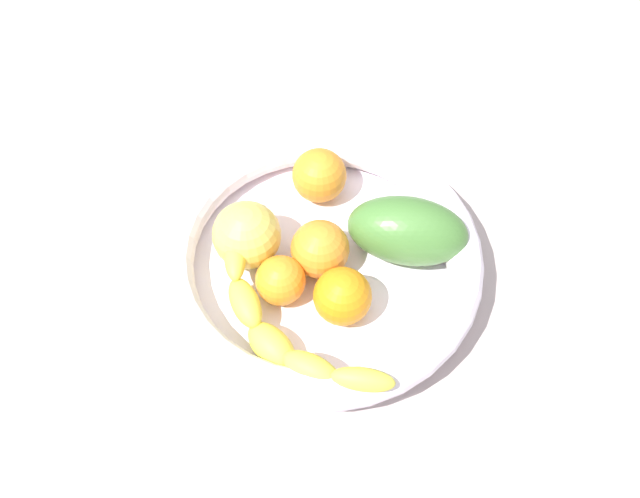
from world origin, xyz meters
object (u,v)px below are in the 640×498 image
at_px(mango_green, 408,231).
at_px(orange_mid_left, 280,280).
at_px(fruit_bowl, 320,260).
at_px(banana_draped_left, 280,333).
at_px(orange_mid_right, 324,247).
at_px(orange_front, 319,175).
at_px(apple_yellow, 247,235).
at_px(orange_rear, 342,296).

bearing_deg(mango_green, orange_mid_left, -60.91).
relative_size(fruit_bowl, banana_draped_left, 1.84).
height_order(fruit_bowl, orange_mid_left, orange_mid_left).
xyz_separation_m(orange_mid_left, orange_mid_right, (-0.04, 0.04, 0.00)).
xyz_separation_m(orange_front, orange_mid_right, (0.09, 0.02, 0.00)).
bearing_deg(apple_yellow, orange_front, 145.04).
bearing_deg(fruit_bowl, apple_yellow, -93.88).
distance_m(orange_front, orange_rear, 0.15).
relative_size(orange_mid_right, mango_green, 0.48).
bearing_deg(banana_draped_left, orange_rear, 130.01).
bearing_deg(orange_mid_right, mango_green, 107.53).
xyz_separation_m(banana_draped_left, apple_yellow, (-0.10, -0.05, 0.01)).
distance_m(banana_draped_left, orange_mid_right, 0.10).
distance_m(banana_draped_left, orange_rear, 0.07).
distance_m(orange_mid_left, apple_yellow, 0.06).
bearing_deg(orange_mid_right, fruit_bowl, -49.80).
distance_m(fruit_bowl, orange_mid_right, 0.02).
bearing_deg(orange_mid_right, banana_draped_left, -16.53).
height_order(orange_rear, apple_yellow, apple_yellow).
bearing_deg(orange_rear, fruit_bowl, -151.55).
bearing_deg(orange_mid_left, orange_mid_right, 137.24).
bearing_deg(orange_mid_left, orange_rear, 78.38).
distance_m(orange_mid_left, orange_mid_right, 0.06).
relative_size(orange_mid_left, mango_green, 0.41).
bearing_deg(apple_yellow, banana_draped_left, 25.79).
bearing_deg(banana_draped_left, fruit_bowl, 164.81).
height_order(fruit_bowl, apple_yellow, apple_yellow).
xyz_separation_m(orange_front, mango_green, (0.07, 0.10, 0.01)).
bearing_deg(orange_mid_right, orange_front, -170.77).
bearing_deg(apple_yellow, mango_green, 98.40).
height_order(orange_mid_right, orange_rear, orange_mid_right).
bearing_deg(orange_front, fruit_bowl, 7.06).
distance_m(banana_draped_left, apple_yellow, 0.11).
relative_size(fruit_bowl, orange_front, 5.57).
distance_m(fruit_bowl, apple_yellow, 0.08).
height_order(banana_draped_left, orange_mid_right, orange_mid_right).
xyz_separation_m(orange_rear, mango_green, (-0.08, 0.06, 0.01)).
bearing_deg(orange_front, orange_rear, 15.08).
relative_size(banana_draped_left, orange_rear, 3.15).
xyz_separation_m(banana_draped_left, orange_rear, (-0.05, 0.05, 0.00)).
height_order(mango_green, apple_yellow, same).
bearing_deg(apple_yellow, fruit_bowl, 86.12).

